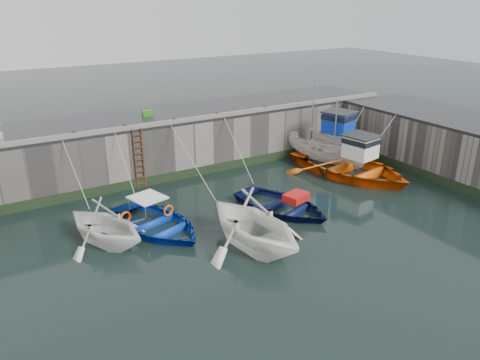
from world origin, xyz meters
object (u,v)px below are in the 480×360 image
boat_near_blue (156,229)px  bollard_e (265,108)px  boat_far_orange (350,167)px  boat_near_blacktrim (253,246)px  bollard_c (174,120)px  bollard_d (217,114)px  boat_near_navy (281,210)px  boat_far_white (329,147)px  bollard_b (125,127)px  boat_near_white (106,242)px  fish_crate (148,113)px  ladder (139,159)px  bollard_a (74,134)px

boat_near_blue → bollard_e: size_ratio=18.54×
boat_far_orange → bollard_e: (-2.82, 4.57, 2.80)m
boat_near_blacktrim → bollard_c: bollard_c is taller
boat_near_blue → bollard_d: bearing=26.5°
boat_far_orange → boat_near_navy: bearing=-172.7°
boat_near_blue → boat_far_white: (12.28, 3.01, 0.99)m
bollard_b → boat_near_white: bearing=-117.8°
bollard_e → boat_far_white: bearing=-35.4°
boat_far_white → bollard_b: bearing=151.4°
fish_crate → bollard_d: size_ratio=2.08×
bollard_b → boat_near_blue: bearing=-96.4°
boat_far_orange → bollard_c: bearing=142.1°
bollard_b → bollard_e: bearing=0.0°
bollard_e → bollard_c: bearing=180.0°
boat_near_white → bollard_c: size_ratio=15.12×
boat_far_orange → boat_near_white: bearing=173.0°
bollard_d → bollard_b: bearing=180.0°
boat_near_navy → fish_crate: size_ratio=8.57×
bollard_b → bollard_c: bearing=0.0°
bollard_b → boat_near_blacktrim: bearing=-75.8°
boat_near_blue → fish_crate: size_ratio=8.90×
ladder → boat_near_blue: size_ratio=0.62×
bollard_d → bollard_e: (3.20, 0.00, 0.00)m
ladder → boat_near_blacktrim: size_ratio=0.61×
fish_crate → boat_far_orange: bearing=-32.9°
boat_far_orange → bollard_c: size_ratio=29.37×
ladder → bollard_c: bollard_c is taller
ladder → boat_far_white: boat_far_white is taller
ladder → boat_near_navy: ladder is taller
boat_far_white → bollard_a: size_ratio=22.96×
boat_far_orange → boat_far_white: bearing=71.0°
boat_near_blue → boat_near_navy: bearing=-26.9°
boat_far_white → bollard_a: 14.55m
boat_far_orange → boat_near_blue: bearing=173.4°
bollard_d → boat_far_white: bearing=-19.5°
bollard_b → bollard_e: size_ratio=1.00×
boat_near_navy → ladder: bearing=110.6°
boat_near_white → bollard_e: bollard_e is taller
fish_crate → bollard_e: size_ratio=2.08×
boat_near_blue → fish_crate: (2.63, 7.49, 3.32)m
ladder → fish_crate: 3.44m
bollard_b → bollard_d: 5.30m
boat_near_white → bollard_c: bearing=20.5°
ladder → boat_near_navy: bearing=-52.4°
boat_near_navy → bollard_c: bearing=94.3°
boat_near_blue → boat_far_orange: 11.94m
boat_near_blue → boat_far_orange: bearing=-11.9°
boat_near_blue → boat_near_navy: (5.82, -1.19, 0.00)m
boat_near_blue → bollard_e: bollard_e is taller
boat_near_white → boat_far_white: size_ratio=0.66×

